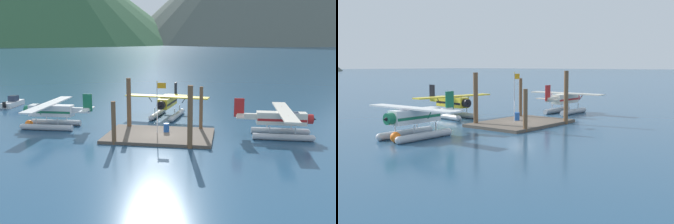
% 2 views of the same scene
% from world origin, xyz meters
% --- Properties ---
extents(ground_plane, '(1200.00, 1200.00, 0.00)m').
position_xyz_m(ground_plane, '(0.00, 0.00, 0.00)').
color(ground_plane, navy).
extents(dock_platform, '(10.62, 6.99, 0.30)m').
position_xyz_m(dock_platform, '(0.00, 0.00, 0.15)').
color(dock_platform, brown).
rests_on(dock_platform, ground).
extents(piling_near_left, '(0.42, 0.42, 4.07)m').
position_xyz_m(piling_near_left, '(-3.72, -3.31, 2.03)').
color(piling_near_left, brown).
rests_on(piling_near_left, ground).
extents(piling_near_right, '(0.47, 0.47, 5.70)m').
position_xyz_m(piling_near_right, '(3.38, -3.44, 2.85)').
color(piling_near_right, brown).
rests_on(piling_near_right, ground).
extents(piling_far_left, '(0.48, 0.48, 5.53)m').
position_xyz_m(piling_far_left, '(-3.89, 2.94, 2.77)').
color(piling_far_left, brown).
rests_on(piling_far_left, ground).
extents(piling_far_right, '(0.37, 0.37, 4.76)m').
position_xyz_m(piling_far_right, '(3.89, 3.03, 2.38)').
color(piling_far_right, brown).
rests_on(piling_far_right, ground).
extents(flagpole, '(0.95, 0.10, 5.25)m').
position_xyz_m(flagpole, '(-0.23, 0.64, 3.61)').
color(flagpole, silver).
rests_on(flagpole, dock_platform).
extents(fuel_drum, '(0.62, 0.62, 0.88)m').
position_xyz_m(fuel_drum, '(0.52, 0.97, 0.74)').
color(fuel_drum, '#1E4C99').
rests_on(fuel_drum, dock_platform).
extents(mooring_buoy, '(0.88, 0.88, 0.88)m').
position_xyz_m(mooring_buoy, '(-14.87, 1.57, 0.44)').
color(mooring_buoy, orange).
rests_on(mooring_buoy, ground).
extents(seaplane_white_port_fwd, '(7.98, 10.43, 3.84)m').
position_xyz_m(seaplane_white_port_fwd, '(-12.46, 2.05, 1.58)').
color(seaplane_white_port_fwd, '#B7BABF').
rests_on(seaplane_white_port_fwd, ground).
extents(seaplane_yellow_bow_centre, '(10.49, 7.95, 3.84)m').
position_xyz_m(seaplane_yellow_bow_centre, '(-0.79, 9.68, 1.58)').
color(seaplane_yellow_bow_centre, '#B7BABF').
rests_on(seaplane_yellow_bow_centre, ground).
extents(seaplane_cream_stbd_fwd, '(7.98, 10.40, 3.84)m').
position_xyz_m(seaplane_cream_stbd_fwd, '(11.97, 1.81, 1.58)').
color(seaplane_cream_stbd_fwd, '#B7BABF').
rests_on(seaplane_cream_stbd_fwd, ground).
extents(boat_white_open_west, '(1.65, 4.89, 1.50)m').
position_xyz_m(boat_white_open_west, '(-23.93, 13.73, 0.49)').
color(boat_white_open_west, silver).
rests_on(boat_white_open_west, ground).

